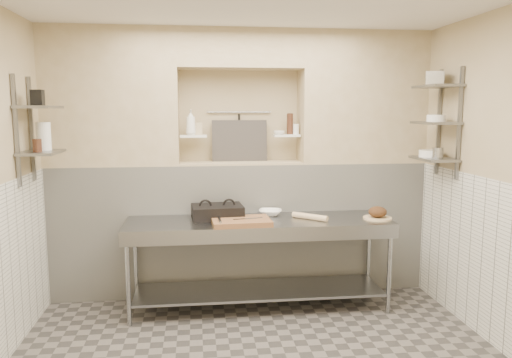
{
  "coord_description": "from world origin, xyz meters",
  "views": [
    {
      "loc": [
        -0.47,
        -3.57,
        1.98
      ],
      "look_at": [
        0.07,
        0.9,
        1.35
      ],
      "focal_mm": 35.0,
      "sensor_mm": 36.0,
      "label": 1
    }
  ],
  "objects": [
    {
      "name": "wall_back",
      "position": [
        0.0,
        2.0,
        1.4
      ],
      "size": [
        4.0,
        0.1,
        2.8
      ],
      "primitive_type": "cube",
      "color": "tan",
      "rests_on": "ground"
    },
    {
      "name": "wall_front",
      "position": [
        0.0,
        -2.0,
        1.4
      ],
      "size": [
        4.0,
        0.1,
        2.8
      ],
      "primitive_type": "cube",
      "color": "tan",
      "rests_on": "ground"
    },
    {
      "name": "backwall_lower",
      "position": [
        0.0,
        1.75,
        0.7
      ],
      "size": [
        4.0,
        0.4,
        1.4
      ],
      "primitive_type": "cube",
      "color": "silver",
      "rests_on": "floor"
    },
    {
      "name": "alcove_sill",
      "position": [
        0.0,
        1.75,
        1.41
      ],
      "size": [
        1.3,
        0.4,
        0.02
      ],
      "primitive_type": "cube",
      "color": "tan",
      "rests_on": "backwall_lower"
    },
    {
      "name": "backwall_pillar_left",
      "position": [
        -1.33,
        1.75,
        2.1
      ],
      "size": [
        1.35,
        0.4,
        1.4
      ],
      "primitive_type": "cube",
      "color": "tan",
      "rests_on": "backwall_lower"
    },
    {
      "name": "backwall_pillar_right",
      "position": [
        1.33,
        1.75,
        2.1
      ],
      "size": [
        1.35,
        0.4,
        1.4
      ],
      "primitive_type": "cube",
      "color": "tan",
      "rests_on": "backwall_lower"
    },
    {
      "name": "backwall_header",
      "position": [
        0.0,
        1.75,
        2.6
      ],
      "size": [
        1.3,
        0.4,
        0.4
      ],
      "primitive_type": "cube",
      "color": "tan",
      "rests_on": "backwall_lower"
    },
    {
      "name": "wainscot_right",
      "position": [
        1.99,
        0.0,
        0.7
      ],
      "size": [
        0.02,
        3.9,
        1.4
      ],
      "primitive_type": "cube",
      "color": "silver",
      "rests_on": "floor"
    },
    {
      "name": "alcove_shelf_left",
      "position": [
        -0.5,
        1.75,
        1.7
      ],
      "size": [
        0.28,
        0.16,
        0.02
      ],
      "primitive_type": "cube",
      "color": "white",
      "rests_on": "backwall_lower"
    },
    {
      "name": "alcove_shelf_right",
      "position": [
        0.5,
        1.75,
        1.7
      ],
      "size": [
        0.28,
        0.16,
        0.02
      ],
      "primitive_type": "cube",
      "color": "white",
      "rests_on": "backwall_lower"
    },
    {
      "name": "utensil_rail",
      "position": [
        0.0,
        1.92,
        1.95
      ],
      "size": [
        0.7,
        0.02,
        0.02
      ],
      "primitive_type": "cylinder",
      "rotation": [
        0.0,
        1.57,
        0.0
      ],
      "color": "gray",
      "rests_on": "wall_back"
    },
    {
      "name": "hanging_steel",
      "position": [
        0.0,
        1.9,
        1.78
      ],
      "size": [
        0.02,
        0.02,
        0.3
      ],
      "primitive_type": "cylinder",
      "color": "black",
      "rests_on": "utensil_rail"
    },
    {
      "name": "splash_panel",
      "position": [
        0.0,
        1.85,
        1.64
      ],
      "size": [
        0.6,
        0.08,
        0.45
      ],
      "primitive_type": "cube",
      "rotation": [
        -0.14,
        0.0,
        0.0
      ],
      "color": "#383330",
      "rests_on": "alcove_sill"
    },
    {
      "name": "shelf_rail_left_a",
      "position": [
        -1.98,
        1.25,
        1.8
      ],
      "size": [
        0.03,
        0.03,
        0.95
      ],
      "primitive_type": "cube",
      "color": "slate",
      "rests_on": "wall_left"
    },
    {
      "name": "shelf_rail_left_b",
      "position": [
        -1.98,
        0.85,
        1.8
      ],
      "size": [
        0.03,
        0.03,
        0.95
      ],
      "primitive_type": "cube",
      "color": "slate",
      "rests_on": "wall_left"
    },
    {
      "name": "wall_shelf_left_lower",
      "position": [
        -1.84,
        1.05,
        1.6
      ],
      "size": [
        0.3,
        0.5,
        0.02
      ],
      "primitive_type": "cube",
      "color": "slate",
      "rests_on": "wall_left"
    },
    {
      "name": "wall_shelf_left_upper",
      "position": [
        -1.84,
        1.05,
        2.0
      ],
      "size": [
        0.3,
        0.5,
        0.03
      ],
      "primitive_type": "cube",
      "color": "slate",
      "rests_on": "wall_left"
    },
    {
      "name": "shelf_rail_right_a",
      "position": [
        1.98,
        1.25,
        1.85
      ],
      "size": [
        0.03,
        0.03,
        1.05
      ],
      "primitive_type": "cube",
      "color": "slate",
      "rests_on": "wall_right"
    },
    {
      "name": "shelf_rail_right_b",
      "position": [
        1.98,
        0.85,
        1.85
      ],
      "size": [
        0.03,
        0.03,
        1.05
      ],
      "primitive_type": "cube",
      "color": "slate",
      "rests_on": "wall_right"
    },
    {
      "name": "wall_shelf_right_lower",
      "position": [
        1.84,
        1.05,
        1.5
      ],
      "size": [
        0.3,
        0.5,
        0.02
      ],
      "primitive_type": "cube",
      "color": "slate",
      "rests_on": "wall_right"
    },
    {
      "name": "wall_shelf_right_mid",
      "position": [
        1.84,
        1.05,
        1.85
      ],
      "size": [
        0.3,
        0.5,
        0.02
      ],
      "primitive_type": "cube",
      "color": "slate",
      "rests_on": "wall_right"
    },
    {
      "name": "wall_shelf_right_upper",
      "position": [
        1.84,
        1.05,
        2.2
      ],
      "size": [
        0.3,
        0.5,
        0.03
      ],
      "primitive_type": "cube",
      "color": "slate",
      "rests_on": "wall_right"
    },
    {
      "name": "prep_table",
      "position": [
        0.13,
        1.18,
        0.64
      ],
      "size": [
        2.6,
        0.7,
        0.9
      ],
      "color": "gray",
      "rests_on": "floor"
    },
    {
      "name": "panini_press",
      "position": [
        -0.27,
        1.3,
        0.97
      ],
      "size": [
        0.52,
        0.4,
        0.14
      ],
      "rotation": [
        0.0,
        0.0,
        0.07
      ],
      "color": "black",
      "rests_on": "prep_table"
    },
    {
      "name": "cutting_board",
      "position": [
        -0.06,
        1.04,
        0.92
      ],
      "size": [
        0.57,
        0.41,
        0.05
      ],
      "primitive_type": "cube",
      "rotation": [
        0.0,
        0.0,
        0.05
      ],
      "color": "brown",
      "rests_on": "prep_table"
    },
    {
      "name": "knife_blade",
      "position": [
        0.01,
        1.04,
        0.95
      ],
      "size": [
        0.29,
        0.09,
        0.01
      ],
      "primitive_type": "cube",
      "rotation": [
        0.0,
        0.0,
        0.19
      ],
      "color": "gray",
      "rests_on": "cutting_board"
    },
    {
      "name": "tongs",
      "position": [
        -0.27,
        1.0,
        0.96
      ],
      "size": [
        0.03,
        0.26,
        0.02
      ],
      "primitive_type": "cylinder",
      "rotation": [
        1.57,
        0.0,
        0.02
      ],
      "color": "gray",
      "rests_on": "cutting_board"
    },
    {
      "name": "mixing_bowl",
      "position": [
        0.27,
        1.4,
        0.93
      ],
      "size": [
        0.27,
        0.27,
        0.06
      ],
      "primitive_type": "imported",
      "rotation": [
        0.0,
        0.0,
        -0.18
      ],
      "color": "white",
      "rests_on": "prep_table"
    },
    {
      "name": "rolling_pin",
      "position": [
        0.63,
        1.16,
        0.93
      ],
      "size": [
        0.32,
        0.29,
        0.06
      ],
      "primitive_type": "cylinder",
      "rotation": [
        1.57,
        0.0,
        0.86
      ],
      "color": "beige",
      "rests_on": "prep_table"
    },
    {
      "name": "bread_board",
      "position": [
        1.31,
        1.11,
        0.91
      ],
      "size": [
        0.28,
        0.28,
        0.02
      ],
      "primitive_type": "cylinder",
      "color": "beige",
      "rests_on": "prep_table"
    },
    {
      "name": "bread_loaf",
      "position": [
        1.31,
        1.11,
        0.97
      ],
      "size": [
        0.18,
        0.18,
        0.11
      ],
      "primitive_type": "ellipsoid",
      "color": "#4C2D19",
      "rests_on": "bread_board"
    },
    {
      "name": "bottle_soap",
      "position": [
        -0.52,
        1.71,
        1.85
      ],
      "size": [
        0.1,
        0.1,
        0.27
      ],
      "primitive_type": "imported",
      "rotation": [
        0.0,
        0.0,
        -0.02
      ],
      "color": "white",
      "rests_on": "alcove_shelf_left"
    },
    {
      "name": "jar_alcove",
      "position": [
        -0.45,
        1.78,
        1.78
      ],
      "size": [
        0.09,
        0.09,
        0.13
      ],
      "primitive_type": "cube",
      "color": "tan",
      "rests_on": "alcove_shelf_left"
    },
    {
      "name": "bowl_alcove",
      "position": [
        0.42,
        1.73,
        1.73
      ],
      "size": [
        0.13,
        0.13,
        0.04
      ],
      "primitive_type": "imported",
      "rotation": [
        0.0,
        0.0,
        -0.03
      ],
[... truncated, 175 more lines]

